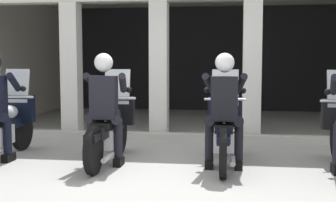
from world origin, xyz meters
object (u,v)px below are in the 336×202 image
at_px(motorcycle_far_left, 5,125).
at_px(police_officer_center_right, 224,101).
at_px(motorcycle_center_left, 110,127).
at_px(police_officer_center_left, 104,99).
at_px(motorcycle_center_right, 224,129).

bearing_deg(motorcycle_far_left, police_officer_center_right, 3.44).
xyz_separation_m(motorcycle_center_left, police_officer_center_right, (1.67, -0.25, 0.44)).
xyz_separation_m(police_officer_center_left, motorcycle_center_right, (1.67, 0.32, -0.44)).
relative_size(police_officer_center_left, motorcycle_center_right, 0.78).
bearing_deg(motorcycle_center_right, motorcycle_far_left, -173.05).
height_order(motorcycle_far_left, police_officer_center_right, police_officer_center_right).
relative_size(motorcycle_center_left, police_officer_center_left, 1.29).
distance_m(police_officer_center_left, police_officer_center_right, 1.67).
relative_size(motorcycle_far_left, motorcycle_center_right, 1.00).
bearing_deg(police_officer_center_right, police_officer_center_left, -171.90).
xyz_separation_m(motorcycle_far_left, police_officer_center_left, (1.67, -0.31, 0.44)).
xyz_separation_m(motorcycle_center_right, police_officer_center_right, (-0.00, -0.28, 0.44)).
height_order(motorcycle_center_right, police_officer_center_right, police_officer_center_right).
bearing_deg(police_officer_center_right, motorcycle_center_left, 178.44).
distance_m(motorcycle_far_left, motorcycle_center_right, 3.35).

